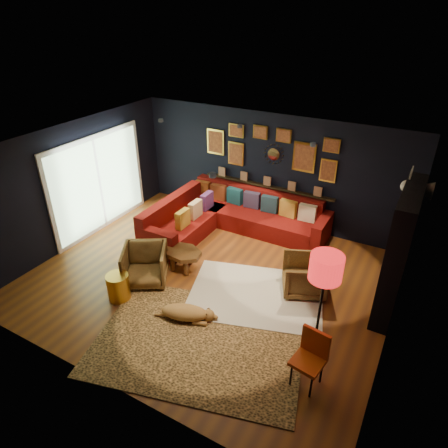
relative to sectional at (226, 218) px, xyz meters
The scene contains 20 objects.
floor 1.94m from the sectional, 71.24° to the right, with size 6.50×6.50×0.00m, color #924E1C.
room_walls 2.29m from the sectional, 71.24° to the right, with size 6.50×6.50×6.50m.
sectional is the anchor object (origin of this frame).
ledge 1.22m from the sectional, 54.82° to the left, with size 3.20×0.12×0.04m, color black.
gallery_wall 1.84m from the sectional, 56.49° to the left, with size 3.15×0.04×1.02m.
sunburst_mirror 1.80m from the sectional, 51.91° to the left, with size 0.47×0.16×0.47m.
fireplace 3.88m from the sectional, 13.77° to the right, with size 0.31×1.60×2.20m.
deer_head 4.15m from the sectional, ahead, with size 0.50×0.28×0.45m.
sliding_door 2.97m from the sectional, 155.08° to the right, with size 0.06×2.80×2.20m.
ceiling_spots 2.53m from the sectional, 58.65° to the right, with size 3.30×2.50×0.06m.
shag_rug 2.45m from the sectional, 48.31° to the right, with size 2.37×1.72×0.03m, color white.
leopard_rug 3.53m from the sectional, 68.07° to the right, with size 3.21×2.29×0.02m, color #DEA65D.
coffee_table 1.78m from the sectional, 89.54° to the right, with size 0.88×0.70×0.41m.
pouf 1.75m from the sectional, 113.09° to the right, with size 0.55×0.55×0.36m, color maroon.
armchair_left 2.46m from the sectional, 99.30° to the right, with size 0.78×0.73×0.80m, color #B07B38.
armchair_right 2.64m from the sectional, 28.85° to the right, with size 0.74×0.69×0.76m, color #B07B38.
gold_stool 3.10m from the sectional, 99.24° to the right, with size 0.40×0.40×0.50m, color gold.
orange_chair 4.37m from the sectional, 45.93° to the right, with size 0.47×0.47×0.86m.
floor_lamp 4.00m from the sectional, 40.34° to the right, with size 0.47×0.47×1.69m.
dog 3.06m from the sectional, 74.32° to the right, with size 1.08×0.53×0.34m, color #B48C48, non-canonical shape.
Camera 1 is at (3.26, -5.26, 4.69)m, focal length 32.00 mm.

